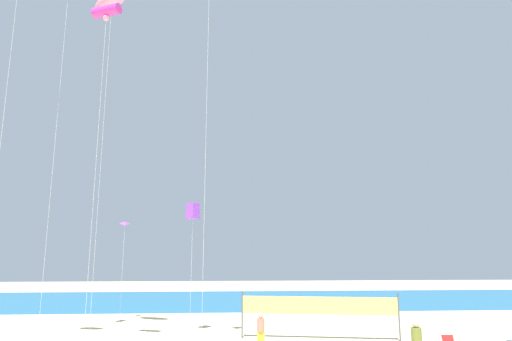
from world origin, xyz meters
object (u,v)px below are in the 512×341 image
Objects in this scene: beachgoer_coral_shirt at (261,328)px; kite_magenta_tube at (107,12)px; kite_pink_inflatable at (112,0)px; volleyball_net at (319,307)px; kite_violet_diamond at (125,224)px; kite_violet_box at (193,211)px.

kite_magenta_tube reaches higher than beachgoer_coral_shirt.
kite_magenta_tube is at bearing -77.19° from kite_pink_inflatable.
kite_violet_diamond is (-11.80, 6.88, 4.77)m from volleyball_net.
kite_pink_inflatable reaches higher than volleyball_net.
kite_violet_box is (4.98, -5.42, 0.38)m from kite_violet_diamond.
kite_magenta_tube is at bearing -84.68° from kite_violet_diamond.
kite_violet_box is (4.80, 1.84, -11.92)m from kite_pink_inflatable.
kite_magenta_tube reaches higher than kite_violet_box.
kite_magenta_tube is at bearing -125.45° from kite_violet_box.
volleyball_net reaches higher than beachgoer_coral_shirt.
kite_magenta_tube is 0.83× the size of kite_pink_inflatable.
kite_pink_inflatable is at bearing -159.01° from kite_violet_box.
volleyball_net is at bearing 1.85° from kite_pink_inflatable.
kite_pink_inflatable is (0.18, -7.26, 12.30)m from kite_violet_diamond.
kite_violet_diamond is 0.34× the size of kite_pink_inflatable.
volleyball_net is at bearing -169.94° from beachgoer_coral_shirt.
kite_pink_inflatable is 12.98m from kite_violet_box.
kite_pink_inflatable is at bearing -88.60° from kite_violet_diamond.
kite_violet_box is at bearing 54.55° from kite_magenta_tube.
kite_magenta_tube is 4.81m from kite_pink_inflatable.
volleyball_net is 1.11× the size of kite_violet_box.
kite_violet_diamond is (-8.61, 8.41, 5.56)m from beachgoer_coral_shirt.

